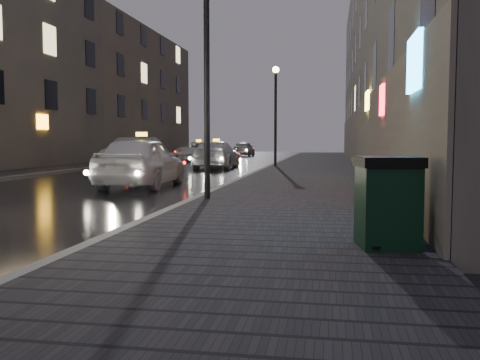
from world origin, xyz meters
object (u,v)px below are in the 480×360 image
object	(u,v)px
car_left_mid	(134,154)
car_far	(244,149)
trash_bin	(387,201)
taxi_far	(199,151)
taxi_near	(142,162)
lamp_far	(276,103)
lamp_near	(207,59)
bench	(400,199)
taxi_mid	(216,155)

from	to	relation	value
car_left_mid	car_far	xyz separation A→B (m)	(2.14, 22.08, -0.16)
trash_bin	taxi_far	distance (m)	32.90
taxi_near	car_left_mid	distance (m)	10.10
lamp_far	taxi_near	xyz separation A→B (m)	(-3.21, -11.74, -2.65)
trash_bin	taxi_far	size ratio (longest dim) A/B	0.24
lamp_near	bench	world-z (taller)	lamp_near
bench	trash_bin	bearing A→B (deg)	-97.61
taxi_near	car_left_mid	world-z (taller)	taxi_near
trash_bin	car_left_mid	size ratio (longest dim) A/B	0.24
lamp_far	car_far	world-z (taller)	lamp_far
taxi_mid	lamp_far	bearing A→B (deg)	-178.85
taxi_near	taxi_mid	bearing A→B (deg)	-91.86
lamp_far	taxi_far	world-z (taller)	lamp_far
bench	lamp_near	bearing A→B (deg)	143.46
trash_bin	taxi_mid	distance (m)	22.23
taxi_mid	taxi_far	bearing A→B (deg)	-72.68
lamp_near	car_far	xyz separation A→B (m)	(-4.91, 35.68, -2.81)
taxi_near	car_left_mid	xyz separation A→B (m)	(-3.84, 9.34, -0.00)
taxi_near	trash_bin	bearing A→B (deg)	123.96
lamp_far	taxi_far	size ratio (longest dim) A/B	1.05
taxi_far	taxi_near	bearing A→B (deg)	-75.64
lamp_near	taxi_near	distance (m)	5.95
taxi_near	taxi_mid	xyz separation A→B (m)	(0.01, 11.57, -0.11)
bench	taxi_mid	xyz separation A→B (m)	(-7.27, 19.41, 0.12)
lamp_near	lamp_far	distance (m)	16.00
taxi_near	car_left_mid	bearing A→B (deg)	-69.46
lamp_far	taxi_mid	xyz separation A→B (m)	(-3.20, -0.17, -2.76)
taxi_near	taxi_far	size ratio (longest dim) A/B	0.97
trash_bin	car_far	world-z (taller)	same
taxi_mid	trash_bin	bearing A→B (deg)	106.14
lamp_near	taxi_far	xyz separation A→B (m)	(-6.71, 25.90, -2.79)
car_left_mid	taxi_mid	world-z (taller)	car_left_mid
bench	taxi_far	world-z (taller)	taxi_far
bench	trash_bin	size ratio (longest dim) A/B	1.52
lamp_near	taxi_mid	distance (m)	16.38
bench	taxi_near	xyz separation A→B (m)	(-7.28, 7.84, 0.23)
lamp_far	taxi_mid	world-z (taller)	lamp_far
taxi_near	taxi_far	world-z (taller)	taxi_near
car_left_mid	taxi_mid	size ratio (longest dim) A/B	1.01
trash_bin	taxi_mid	bearing A→B (deg)	99.03
taxi_near	lamp_near	bearing A→B (deg)	125.16
lamp_far	taxi_near	world-z (taller)	lamp_far
trash_bin	taxi_far	xyz separation A→B (m)	(-10.40, 31.21, -0.06)
lamp_near	bench	size ratio (longest dim) A/B	2.89
lamp_near	taxi_mid	xyz separation A→B (m)	(-3.20, 15.83, -2.76)
car_left_mid	lamp_far	bearing A→B (deg)	19.01
trash_bin	car_far	distance (m)	41.88
lamp_far	car_left_mid	world-z (taller)	lamp_far
trash_bin	car_far	xyz separation A→B (m)	(-8.60, 40.99, -0.08)
car_far	taxi_near	bearing A→B (deg)	93.32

